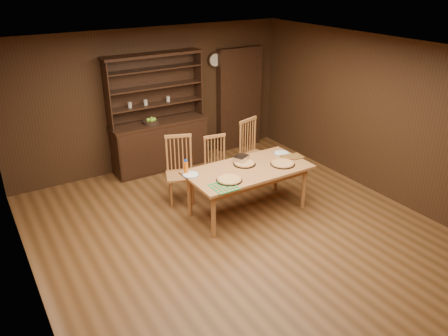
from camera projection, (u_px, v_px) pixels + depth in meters
floor at (239, 233)px, 6.39m from camera, size 6.00×6.00×0.00m
room_shell at (241, 132)px, 5.73m from camera, size 6.00×6.00×6.00m
china_hutch at (160, 138)px, 8.27m from camera, size 1.84×0.52×2.17m
doorway at (239, 99)px, 9.10m from camera, size 1.00×0.18×2.10m
wall_clock at (215, 60)px, 8.53m from camera, size 0.30×0.05×0.30m
dining_table at (248, 173)px, 6.70m from camera, size 1.91×0.95×0.75m
chair_left at (180, 167)px, 7.11m from camera, size 0.58×0.57×1.11m
chair_center at (217, 163)px, 7.40m from camera, size 0.46×0.45×1.00m
chair_right at (252, 148)px, 7.78m from camera, size 0.57×0.56×1.14m
pizza_left at (229, 179)px, 6.29m from camera, size 0.38×0.38×0.04m
pizza_right at (283, 163)px, 6.80m from camera, size 0.38×0.38×0.04m
pizza_center at (244, 163)px, 6.80m from camera, size 0.35×0.35×0.04m
cooling_rack at (224, 187)px, 6.10m from camera, size 0.36×0.36×0.01m
plate_left at (191, 175)px, 6.45m from camera, size 0.25×0.25×0.02m
plate_right at (282, 153)px, 7.19m from camera, size 0.25×0.25×0.02m
foil_dish at (241, 159)px, 6.88m from camera, size 0.29×0.26×0.10m
juice_bottle at (186, 167)px, 6.47m from camera, size 0.07×0.07×0.22m
pot_holder_a at (295, 156)px, 7.07m from camera, size 0.23×0.23×0.02m
pot_holder_b at (288, 157)px, 7.05m from camera, size 0.25×0.25×0.02m
fruit_bowl at (151, 121)px, 7.98m from camera, size 0.29×0.29×0.12m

